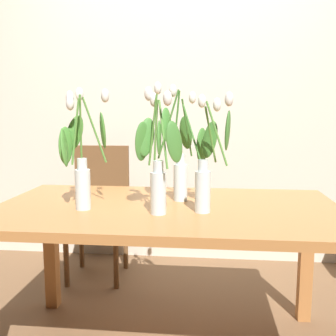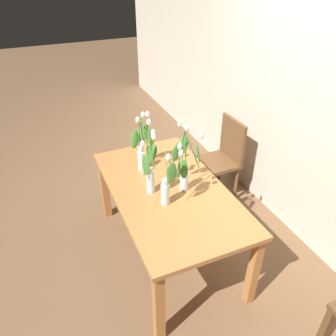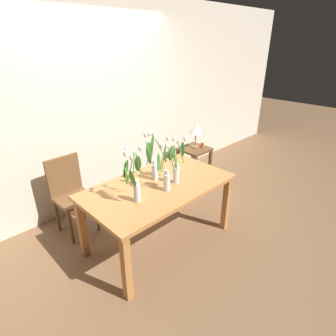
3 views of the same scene
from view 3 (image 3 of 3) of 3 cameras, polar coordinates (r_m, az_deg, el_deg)
name	(u,v)px [view 3 (image 3 of 3)]	position (r m, az deg, el deg)	size (l,w,h in m)	color
ground_plane	(159,239)	(3.34, -1.80, -14.68)	(18.00, 18.00, 0.00)	brown
room_wall_rear	(89,108)	(3.74, -16.21, 12.01)	(9.00, 0.10, 2.70)	beige
dining_table	(159,192)	(2.97, -1.97, -5.02)	(1.60, 0.90, 0.74)	#B7753D
tulip_vase_0	(177,166)	(2.90, 1.79, 0.38)	(0.16, 0.17, 0.51)	silver
tulip_vase_1	(166,172)	(2.72, -0.44, -0.90)	(0.23, 0.18, 0.54)	silver
tulip_vase_2	(134,180)	(2.55, -7.09, -2.52)	(0.23, 0.20, 0.54)	silver
tulip_vase_3	(154,160)	(2.93, -2.95, 1.65)	(0.26, 0.26, 0.58)	silver
dining_chair	(70,191)	(3.43, -19.73, -4.52)	(0.41, 0.41, 0.93)	brown
side_table	(194,155)	(4.50, 5.51, 2.76)	(0.44, 0.44, 0.55)	brown
table_lamp	(196,129)	(4.39, 5.83, 8.07)	(0.22, 0.22, 0.40)	olive
pillar_candle	(202,145)	(4.50, 7.18, 4.79)	(0.06, 0.06, 0.07)	#CC4C23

